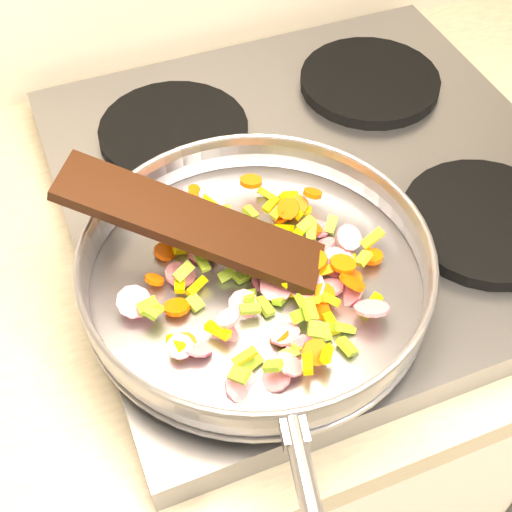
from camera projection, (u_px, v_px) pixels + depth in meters
name	position (u px, v px, depth m)	size (l,w,h in m)	color
cooktop	(319.00, 190.00, 0.88)	(0.60, 0.60, 0.04)	#939399
grate_fl	(255.00, 295.00, 0.74)	(0.19, 0.19, 0.02)	black
grate_fr	(485.00, 221.00, 0.80)	(0.19, 0.19, 0.02)	black
grate_bl	(174.00, 131.00, 0.90)	(0.19, 0.19, 0.02)	black
grate_br	(370.00, 81.00, 0.97)	(0.19, 0.19, 0.02)	black
saute_pan	(256.00, 268.00, 0.71)	(0.39, 0.56, 0.05)	#9E9EA5
vegetable_heap	(267.00, 272.00, 0.72)	(0.29, 0.28, 0.05)	#85B020
wooden_spatula	(191.00, 223.00, 0.71)	(0.27, 0.06, 0.01)	black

